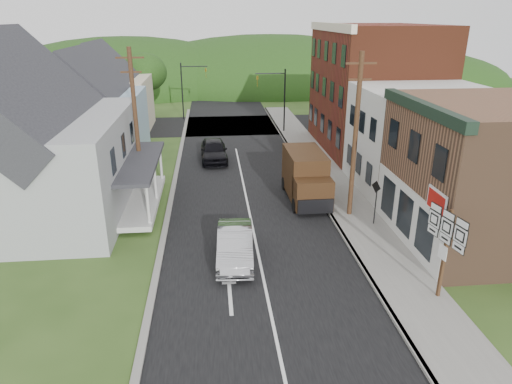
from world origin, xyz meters
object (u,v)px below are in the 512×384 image
object	(u,v)px
silver_sedan	(235,245)
dark_sedan	(214,150)
route_sign_cluster	(445,242)
warning_sign	(376,196)
delivery_van	(306,177)

from	to	relation	value
silver_sedan	dark_sedan	bearing A→B (deg)	96.05
route_sign_cluster	warning_sign	bearing A→B (deg)	81.72
delivery_van	dark_sedan	bearing A→B (deg)	121.81
silver_sedan	warning_sign	xyz separation A→B (m)	(7.63, 2.92, 0.96)
delivery_van	route_sign_cluster	distance (m)	11.42
silver_sedan	delivery_van	bearing A→B (deg)	59.19
silver_sedan	delivery_van	xyz separation A→B (m)	(4.71, 6.98, 0.74)
delivery_van	silver_sedan	bearing A→B (deg)	-124.57
silver_sedan	dark_sedan	world-z (taller)	dark_sedan
route_sign_cluster	dark_sedan	bearing A→B (deg)	103.58
dark_sedan	route_sign_cluster	xyz separation A→B (m)	(8.63, -19.59, 1.74)
dark_sedan	route_sign_cluster	size ratio (longest dim) A/B	1.31
dark_sedan	delivery_van	distance (m)	10.28
dark_sedan	delivery_van	world-z (taller)	delivery_van
dark_sedan	warning_sign	world-z (taller)	warning_sign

